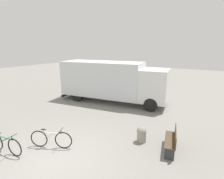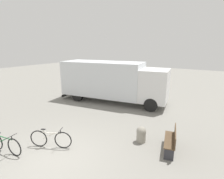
{
  "view_description": "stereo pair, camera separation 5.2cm",
  "coord_description": "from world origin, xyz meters",
  "px_view_note": "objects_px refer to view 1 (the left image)",
  "views": [
    {
      "loc": [
        4.73,
        -3.74,
        4.02
      ],
      "look_at": [
        -0.43,
        4.72,
        1.55
      ],
      "focal_mm": 28.0,
      "sensor_mm": 36.0,
      "label": 1
    },
    {
      "loc": [
        4.77,
        -3.71,
        4.02
      ],
      "look_at": [
        -0.43,
        4.72,
        1.55
      ],
      "focal_mm": 28.0,
      "sensor_mm": 36.0,
      "label": 2
    }
  ],
  "objects_px": {
    "bicycle_middle": "(51,139)",
    "bollard_near_bench": "(142,134)",
    "park_bench": "(172,139)",
    "bicycle_near": "(5,144)",
    "delivery_truck": "(112,80)"
  },
  "relations": [
    {
      "from": "bicycle_middle",
      "to": "bollard_near_bench",
      "type": "relative_size",
      "value": 2.31
    },
    {
      "from": "delivery_truck",
      "to": "park_bench",
      "type": "height_order",
      "value": "delivery_truck"
    },
    {
      "from": "bicycle_near",
      "to": "bollard_near_bench",
      "type": "height_order",
      "value": "bicycle_near"
    },
    {
      "from": "delivery_truck",
      "to": "park_bench",
      "type": "bearing_deg",
      "value": -46.65
    },
    {
      "from": "delivery_truck",
      "to": "bicycle_middle",
      "type": "xyz_separation_m",
      "value": [
        1.15,
        -6.57,
        -1.23
      ]
    },
    {
      "from": "delivery_truck",
      "to": "bollard_near_bench",
      "type": "xyz_separation_m",
      "value": [
        4.1,
        -4.25,
        -1.25
      ]
    },
    {
      "from": "delivery_truck",
      "to": "park_bench",
      "type": "relative_size",
      "value": 5.44
    },
    {
      "from": "delivery_truck",
      "to": "bollard_near_bench",
      "type": "height_order",
      "value": "delivery_truck"
    },
    {
      "from": "park_bench",
      "to": "bicycle_middle",
      "type": "bearing_deg",
      "value": 106.66
    },
    {
      "from": "park_bench",
      "to": "bollard_near_bench",
      "type": "distance_m",
      "value": 1.27
    },
    {
      "from": "bicycle_near",
      "to": "bicycle_middle",
      "type": "relative_size",
      "value": 1.08
    },
    {
      "from": "park_bench",
      "to": "bicycle_middle",
      "type": "relative_size",
      "value": 0.92
    },
    {
      "from": "bicycle_near",
      "to": "bicycle_middle",
      "type": "bearing_deg",
      "value": 36.41
    },
    {
      "from": "park_bench",
      "to": "delivery_truck",
      "type": "bearing_deg",
      "value": 39.31
    },
    {
      "from": "delivery_truck",
      "to": "bicycle_middle",
      "type": "bearing_deg",
      "value": -88.47
    }
  ]
}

